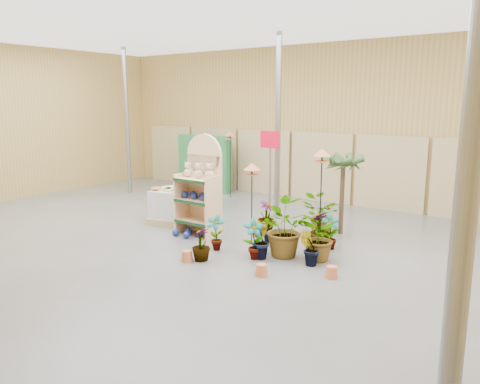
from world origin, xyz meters
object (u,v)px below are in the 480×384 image
Objects in this scene: pallet_stack at (175,206)px; bird_table_front at (252,169)px; potted_plant_2 at (281,228)px; display_shelf at (202,189)px.

bird_table_front reaches higher than pallet_stack.
bird_table_front is 1.44m from potted_plant_2.
pallet_stack is 1.22× the size of potted_plant_2.
display_shelf reaches higher than pallet_stack.
display_shelf is at bearing -175.44° from bird_table_front.
pallet_stack is 3.42m from potted_plant_2.
pallet_stack is (-1.13, 0.33, -0.61)m from display_shelf.
potted_plant_2 reaches higher than pallet_stack.
potted_plant_2 is at bearing -23.28° from bird_table_front.
pallet_stack is 2.65m from bird_table_front.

